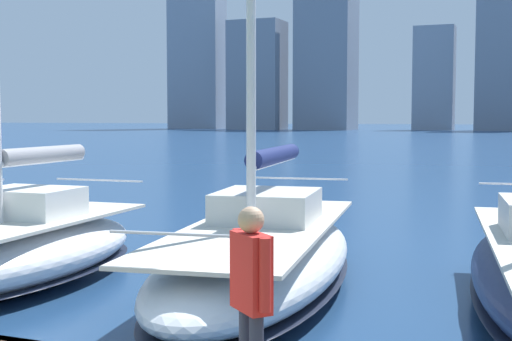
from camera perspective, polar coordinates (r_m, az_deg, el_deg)
sailboat_navy at (r=12.76m, az=0.38°, el=-6.75°), size 4.11×9.20×9.94m
sailboat_grey at (r=14.17m, az=-18.52°, el=-5.79°), size 3.26×6.68×10.46m
person_red_shirt at (r=6.31m, az=-0.40°, el=-9.18°), size 0.50×0.46×1.75m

